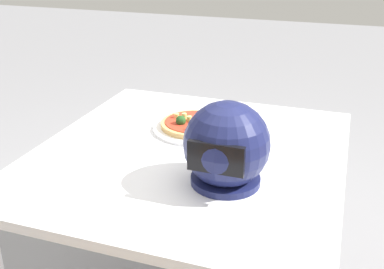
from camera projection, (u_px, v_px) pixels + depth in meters
The scene contains 4 objects.
dining_table at pixel (189, 175), 1.54m from camera, with size 0.98×1.05×0.76m.
pizza_plate at pixel (195, 128), 1.66m from camera, with size 0.30×0.30×0.01m, color white.
pizza at pixel (195, 123), 1.66m from camera, with size 0.24×0.24×0.05m.
motorcycle_helmet at pixel (226, 146), 1.27m from camera, with size 0.24×0.24×0.24m.
Camera 1 is at (-0.45, 1.28, 1.42)m, focal length 42.91 mm.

